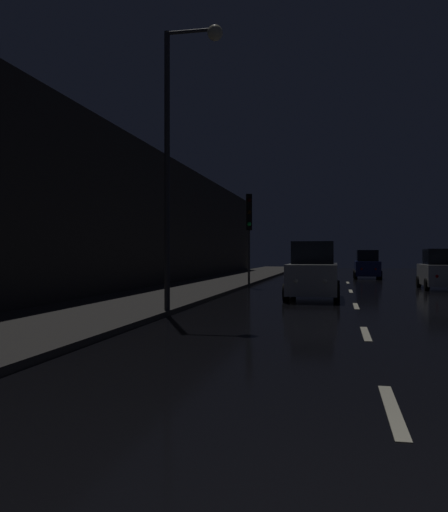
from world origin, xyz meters
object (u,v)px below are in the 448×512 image
object	(u,v)px
car_parked_right_far	(440,271)
traffic_light_far_left	(249,220)
car_distant_taillights	(367,266)
streetlamp_overhead	(181,128)
car_approaching_headlights	(313,273)

from	to	relation	value
car_parked_right_far	traffic_light_far_left	bearing A→B (deg)	92.11
car_distant_taillights	streetlamp_overhead	bearing A→B (deg)	165.87
streetlamp_overhead	car_approaching_headlights	bearing A→B (deg)	63.13
streetlamp_overhead	car_distant_taillights	world-z (taller)	streetlamp_overhead
car_parked_right_far	streetlamp_overhead	bearing A→B (deg)	146.07
traffic_light_far_left	car_approaching_headlights	size ratio (longest dim) A/B	1.11
car_approaching_headlights	car_parked_right_far	size ratio (longest dim) A/B	1.11
car_approaching_headlights	car_distant_taillights	bearing A→B (deg)	170.89
car_approaching_headlights	car_distant_taillights	xyz separation A→B (m)	(3.00, 18.71, -0.09)
traffic_light_far_left	car_distant_taillights	bearing A→B (deg)	137.61
car_approaching_headlights	streetlamp_overhead	bearing A→B (deg)	-26.87
traffic_light_far_left	car_distant_taillights	xyz separation A→B (m)	(6.62, 11.93, -2.63)
streetlamp_overhead	traffic_light_far_left	bearing A→B (deg)	90.92
car_parked_right_far	car_distant_taillights	bearing A→B (deg)	14.12
traffic_light_far_left	streetlamp_overhead	distance (m)	13.61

